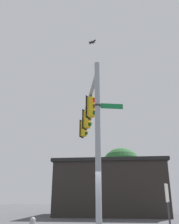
% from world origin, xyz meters
% --- Properties ---
extents(signal_pole, '(0.23, 0.23, 7.31)m').
position_xyz_m(signal_pole, '(0.00, 0.00, 3.66)').
color(signal_pole, gray).
rests_on(signal_pole, ground).
extents(mast_arm, '(6.57, 4.45, 0.19)m').
position_xyz_m(mast_arm, '(-3.23, -2.14, 6.80)').
color(mast_arm, gray).
extents(traffic_light_nearest_pole, '(0.54, 0.49, 1.31)m').
position_xyz_m(traffic_light_nearest_pole, '(-1.83, -1.19, 6.00)').
color(traffic_light_nearest_pole, black).
extents(traffic_light_mid_inner, '(0.54, 0.49, 1.31)m').
position_xyz_m(traffic_light_mid_inner, '(-3.57, -2.35, 6.00)').
color(traffic_light_mid_inner, black).
extents(traffic_light_mid_outer, '(0.54, 0.49, 1.31)m').
position_xyz_m(traffic_light_mid_outer, '(-5.32, -3.51, 6.00)').
color(traffic_light_mid_outer, black).
extents(street_name_sign, '(0.76, 1.06, 0.22)m').
position_xyz_m(street_name_sign, '(-0.18, 0.28, 5.25)').
color(street_name_sign, '#147238').
extents(bird_flying, '(0.28, 0.45, 0.16)m').
position_xyz_m(bird_flying, '(-1.35, -0.90, 9.61)').
color(bird_flying, black).
extents(storefront_building, '(11.07, 12.05, 4.77)m').
position_xyz_m(storefront_building, '(-13.81, -5.09, 2.40)').
color(storefront_building, '#282321').
rests_on(storefront_building, ground).
extents(tree_by_storefront, '(4.54, 4.54, 6.84)m').
position_xyz_m(tree_by_storefront, '(-17.14, -5.09, 4.57)').
color(tree_by_storefront, '#4C3823').
rests_on(tree_by_storefront, ground).
extents(historical_marker, '(0.60, 0.08, 2.13)m').
position_xyz_m(historical_marker, '(-2.59, 2.04, 1.40)').
color(historical_marker, '#333333').
rests_on(historical_marker, ground).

